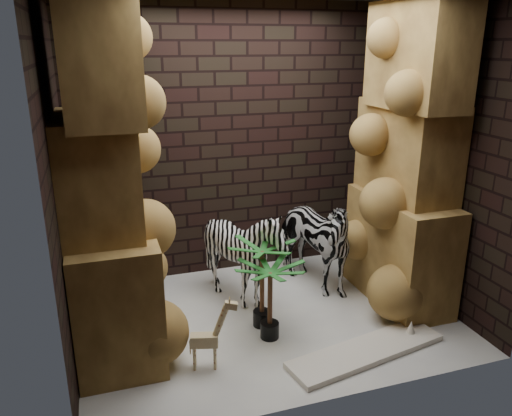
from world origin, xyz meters
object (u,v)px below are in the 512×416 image
object	(u,v)px
zebra_left	(243,259)
palm_front	(262,284)
giraffe_toy	(204,333)
palm_back	(270,301)
surfboard	(366,351)
zebra_right	(310,232)

from	to	relation	value
zebra_left	palm_front	size ratio (longest dim) A/B	1.25
zebra_left	giraffe_toy	distance (m)	1.14
palm_back	palm_front	bearing A→B (deg)	90.21
zebra_left	giraffe_toy	bearing A→B (deg)	-103.76
surfboard	giraffe_toy	bearing A→B (deg)	159.04
zebra_right	giraffe_toy	xyz separation A→B (m)	(-1.40, -1.07, -0.31)
zebra_left	palm_back	xyz separation A→B (m)	(0.04, -0.69, -0.11)
palm_back	surfboard	xyz separation A→B (m)	(0.71, -0.50, -0.35)
zebra_right	palm_back	xyz separation A→B (m)	(-0.74, -0.82, -0.27)
zebra_right	palm_front	size ratio (longest dim) A/B	1.49
zebra_right	giraffe_toy	bearing A→B (deg)	-160.00
palm_back	surfboard	bearing A→B (deg)	-34.92
palm_front	palm_back	bearing A→B (deg)	-89.79
giraffe_toy	surfboard	bearing A→B (deg)	5.14
zebra_left	palm_front	xyz separation A→B (m)	(0.04, -0.47, -0.06)
palm_front	surfboard	distance (m)	1.09
giraffe_toy	palm_front	world-z (taller)	palm_front
zebra_right	giraffe_toy	size ratio (longest dim) A/B	1.96
giraffe_toy	palm_front	size ratio (longest dim) A/B	0.76
palm_front	zebra_left	bearing A→B (deg)	94.74
zebra_right	palm_front	distance (m)	0.98
zebra_right	zebra_left	size ratio (longest dim) A/B	1.19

